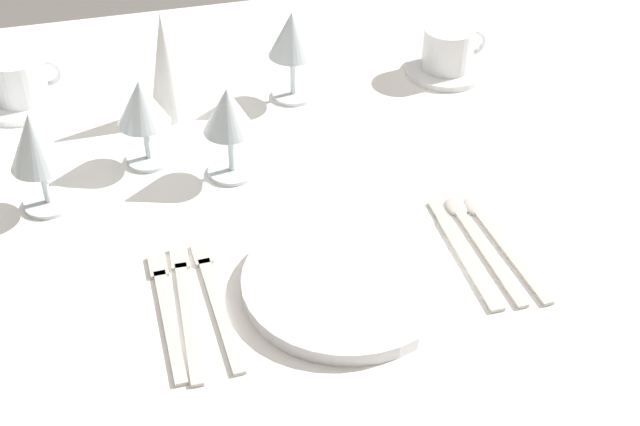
# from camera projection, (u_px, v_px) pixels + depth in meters

# --- Properties ---
(dining_table) EXTENTS (1.80, 1.11, 0.74)m
(dining_table) POSITION_uv_depth(u_px,v_px,m) (308.00, 211.00, 1.26)
(dining_table) COLOR white
(dining_table) RESTS_ON ground
(dinner_plate) EXTENTS (0.25, 0.25, 0.02)m
(dinner_plate) POSITION_uv_depth(u_px,v_px,m) (347.00, 282.00, 1.00)
(dinner_plate) COLOR white
(dinner_plate) RESTS_ON dining_table
(fork_outer) EXTENTS (0.03, 0.22, 0.00)m
(fork_outer) POSITION_uv_depth(u_px,v_px,m) (216.00, 298.00, 0.99)
(fork_outer) COLOR beige
(fork_outer) RESTS_ON dining_table
(fork_inner) EXTENTS (0.03, 0.22, 0.00)m
(fork_inner) POSITION_uv_depth(u_px,v_px,m) (186.00, 304.00, 0.99)
(fork_inner) COLOR beige
(fork_inner) RESTS_ON dining_table
(fork_salad) EXTENTS (0.02, 0.21, 0.00)m
(fork_salad) POSITION_uv_depth(u_px,v_px,m) (167.00, 308.00, 0.98)
(fork_salad) COLOR beige
(fork_salad) RESTS_ON dining_table
(dinner_knife) EXTENTS (0.02, 0.21, 0.00)m
(dinner_knife) POSITION_uv_depth(u_px,v_px,m) (465.00, 255.00, 1.05)
(dinner_knife) COLOR beige
(dinner_knife) RESTS_ON dining_table
(spoon_soup) EXTENTS (0.03, 0.21, 0.01)m
(spoon_soup) POSITION_uv_depth(u_px,v_px,m) (475.00, 235.00, 1.08)
(spoon_soup) COLOR beige
(spoon_soup) RESTS_ON dining_table
(spoon_dessert) EXTENTS (0.03, 0.21, 0.01)m
(spoon_dessert) POSITION_uv_depth(u_px,v_px,m) (496.00, 234.00, 1.08)
(spoon_dessert) COLOR beige
(spoon_dessert) RESTS_ON dining_table
(saucer_left) EXTENTS (0.13, 0.13, 0.01)m
(saucer_left) POSITION_uv_depth(u_px,v_px,m) (446.00, 69.00, 1.41)
(saucer_left) COLOR white
(saucer_left) RESTS_ON dining_table
(coffee_cup_left) EXTENTS (0.11, 0.08, 0.07)m
(coffee_cup_left) POSITION_uv_depth(u_px,v_px,m) (449.00, 48.00, 1.39)
(coffee_cup_left) COLOR white
(coffee_cup_left) RESTS_ON saucer_left
(saucer_right) EXTENTS (0.14, 0.14, 0.01)m
(saucer_right) POSITION_uv_depth(u_px,v_px,m) (25.00, 101.00, 1.33)
(saucer_right) COLOR white
(saucer_right) RESTS_ON dining_table
(coffee_cup_right) EXTENTS (0.11, 0.08, 0.07)m
(coffee_cup_right) POSITION_uv_depth(u_px,v_px,m) (20.00, 78.00, 1.31)
(coffee_cup_right) COLOR white
(coffee_cup_right) RESTS_ON saucer_right
(wine_glass_centre) EXTENTS (0.07, 0.07, 0.14)m
(wine_glass_centre) POSITION_uv_depth(u_px,v_px,m) (35.00, 144.00, 1.08)
(wine_glass_centre) COLOR silver
(wine_glass_centre) RESTS_ON dining_table
(wine_glass_left) EXTENTS (0.07, 0.07, 0.13)m
(wine_glass_left) POSITION_uv_depth(u_px,v_px,m) (228.00, 116.00, 1.13)
(wine_glass_left) COLOR silver
(wine_glass_left) RESTS_ON dining_table
(wine_glass_right) EXTENTS (0.07, 0.07, 0.14)m
(wine_glass_right) POSITION_uv_depth(u_px,v_px,m) (292.00, 38.00, 1.29)
(wine_glass_right) COLOR silver
(wine_glass_right) RESTS_ON dining_table
(wine_glass_far) EXTENTS (0.07, 0.07, 0.13)m
(wine_glass_far) POSITION_uv_depth(u_px,v_px,m) (142.00, 107.00, 1.16)
(wine_glass_far) COLOR silver
(wine_glass_far) RESTS_ON dining_table
(napkin_folded) EXTENTS (0.06, 0.06, 0.17)m
(napkin_folded) POSITION_uv_depth(u_px,v_px,m) (166.00, 65.00, 1.26)
(napkin_folded) COLOR white
(napkin_folded) RESTS_ON dining_table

